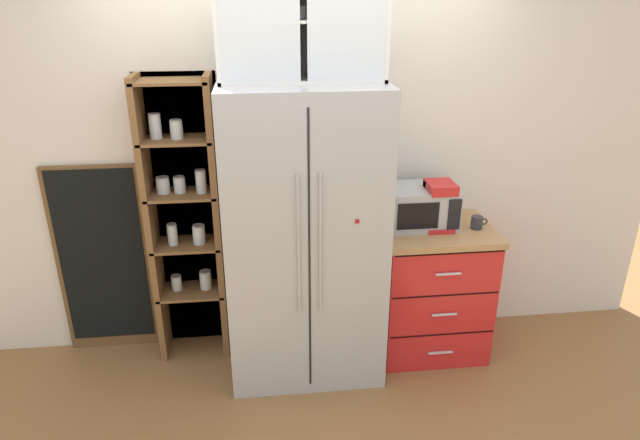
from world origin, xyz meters
name	(u,v)px	position (x,y,z in m)	size (l,w,h in m)	color
ground_plane	(305,359)	(0.00, 0.00, 0.00)	(10.72, 10.72, 0.00)	olive
wall_back_cream	(298,162)	(0.00, 0.40, 1.27)	(5.02, 0.10, 2.55)	silver
refrigerator	(304,235)	(0.00, 0.00, 0.93)	(0.94, 0.72, 1.85)	#ADAFB5
pantry_shelf_column	(186,216)	(-0.74, 0.28, 0.97)	(0.50, 0.31, 1.88)	brown
counter_cabinet	(431,288)	(0.86, 0.07, 0.46)	(0.73, 0.60, 0.91)	red
microwave	(420,206)	(0.76, 0.12, 1.04)	(0.44, 0.33, 0.26)	#ADAFB5
coffee_maker	(438,204)	(0.86, 0.07, 1.06)	(0.17, 0.20, 0.31)	red
mug_charcoal	(477,222)	(1.11, 0.02, 0.95)	(0.11, 0.07, 0.08)	#2D2D33
mug_navy	(436,219)	(0.86, 0.10, 0.95)	(0.12, 0.08, 0.10)	navy
bottle_cobalt	(438,211)	(0.86, 0.06, 1.02)	(0.07, 0.07, 0.27)	navy
upper_cabinet	(301,21)	(0.00, 0.05, 2.17)	(0.91, 0.32, 0.63)	silver
chalkboard_menu	(104,260)	(-1.31, 0.33, 0.66)	(0.60, 0.04, 1.32)	brown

